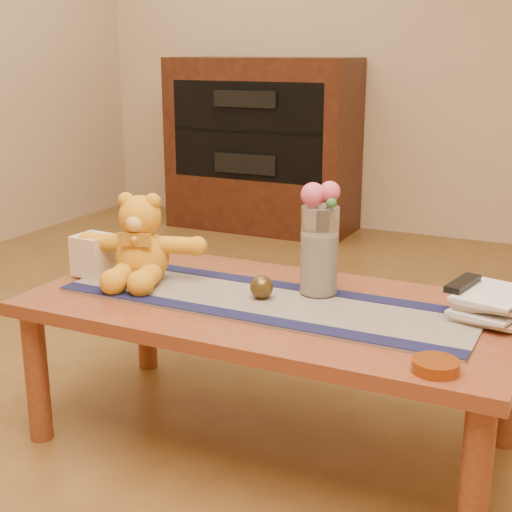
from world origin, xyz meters
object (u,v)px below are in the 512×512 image
at_px(bronze_ball, 262,287).
at_px(tv_remote, 463,283).
at_px(book_bottom, 462,308).
at_px(glass_vase, 319,251).
at_px(pillar_candle, 93,255).
at_px(amber_dish, 436,366).
at_px(teddy_bear, 142,239).

bearing_deg(bronze_ball, tv_remote, 15.64).
bearing_deg(book_bottom, glass_vase, -165.26).
xyz_separation_m(pillar_candle, tv_remote, (1.12, 0.17, 0.01)).
distance_m(bronze_ball, tv_remote, 0.56).
xyz_separation_m(tv_remote, amber_dish, (0.02, -0.41, -0.07)).
xyz_separation_m(teddy_bear, pillar_candle, (-0.17, -0.03, -0.06)).
relative_size(pillar_candle, amber_dish, 1.18).
bearing_deg(amber_dish, tv_remote, 92.98).
bearing_deg(amber_dish, bronze_ball, 154.87).
xyz_separation_m(bronze_ball, book_bottom, (0.54, 0.16, -0.03)).
distance_m(glass_vase, bronze_ball, 0.20).
distance_m(teddy_bear, bronze_ball, 0.42).
distance_m(teddy_bear, glass_vase, 0.55).
height_order(teddy_bear, glass_vase, glass_vase).
distance_m(pillar_candle, glass_vase, 0.73).
bearing_deg(bronze_ball, teddy_bear, 179.09).
relative_size(pillar_candle, book_bottom, 0.57).
relative_size(glass_vase, bronze_ball, 3.83).
bearing_deg(tv_remote, glass_vase, -163.60).
distance_m(book_bottom, amber_dish, 0.42).
bearing_deg(amber_dish, teddy_bear, 164.56).
bearing_deg(bronze_ball, glass_vase, 40.61).
height_order(book_bottom, amber_dish, amber_dish).
height_order(pillar_candle, tv_remote, pillar_candle).
height_order(pillar_candle, glass_vase, glass_vase).
relative_size(teddy_bear, glass_vase, 1.46).
xyz_separation_m(teddy_bear, book_bottom, (0.95, 0.15, -0.13)).
height_order(teddy_bear, bronze_ball, teddy_bear).
bearing_deg(book_bottom, teddy_bear, -162.72).
bearing_deg(amber_dish, book_bottom, 92.64).
xyz_separation_m(pillar_candle, book_bottom, (1.12, 0.18, -0.06)).
xyz_separation_m(bronze_ball, tv_remote, (0.54, 0.15, 0.04)).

